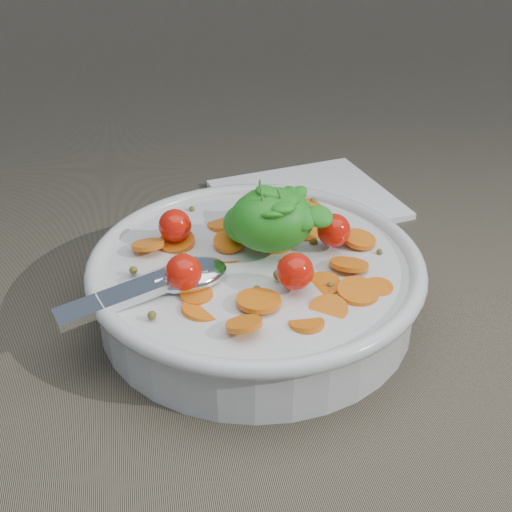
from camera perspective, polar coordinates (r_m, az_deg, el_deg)
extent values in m
plane|color=#6A604C|center=(0.53, 1.17, -4.56)|extent=(6.00, 6.00, 0.00)
cylinder|color=silver|center=(0.52, 0.00, -2.76)|extent=(0.25, 0.25, 0.05)
torus|color=silver|center=(0.50, 0.00, -0.50)|extent=(0.26, 0.26, 0.01)
cylinder|color=silver|center=(0.53, 0.00, -4.66)|extent=(0.13, 0.13, 0.01)
cylinder|color=brown|center=(0.52, 0.00, -2.76)|extent=(0.23, 0.23, 0.04)
cylinder|color=orange|center=(0.45, 6.46, -4.81)|extent=(0.03, 0.03, 0.01)
cylinder|color=orange|center=(0.48, -6.71, -2.26)|extent=(0.04, 0.04, 0.01)
cylinder|color=orange|center=(0.51, -2.42, -0.16)|extent=(0.03, 0.03, 0.01)
cylinder|color=orange|center=(0.54, 4.76, 2.24)|extent=(0.04, 0.04, 0.01)
cylinder|color=orange|center=(0.57, 4.79, 4.52)|extent=(0.03, 0.03, 0.01)
cylinder|color=orange|center=(0.47, -5.31, -3.52)|extent=(0.03, 0.03, 0.00)
cylinder|color=orange|center=(0.55, -2.70, 2.87)|extent=(0.04, 0.04, 0.01)
cylinder|color=orange|center=(0.55, -6.27, 1.74)|extent=(0.03, 0.03, 0.01)
cylinder|color=orange|center=(0.53, -7.04, 1.31)|extent=(0.04, 0.04, 0.01)
cylinder|color=orange|center=(0.48, 5.75, -2.69)|extent=(0.04, 0.04, 0.01)
cylinder|color=orange|center=(0.52, 1.66, 1.23)|extent=(0.04, 0.04, 0.01)
cylinder|color=orange|center=(0.43, -1.07, -6.07)|extent=(0.03, 0.03, 0.01)
cylinder|color=orange|center=(0.58, 0.74, 4.32)|extent=(0.03, 0.03, 0.01)
cylinder|color=orange|center=(0.46, -4.66, -4.85)|extent=(0.04, 0.04, 0.01)
cylinder|color=orange|center=(0.52, -2.43, 1.29)|extent=(0.03, 0.03, 0.01)
cylinder|color=orange|center=(0.52, -9.58, 0.99)|extent=(0.04, 0.04, 0.01)
cylinder|color=orange|center=(0.56, 2.62, 4.20)|extent=(0.03, 0.03, 0.01)
cylinder|color=orange|center=(0.45, 0.22, -3.99)|extent=(0.04, 0.04, 0.01)
cylinder|color=orange|center=(0.44, 4.50, -6.05)|extent=(0.03, 0.03, 0.01)
cylinder|color=orange|center=(0.53, 9.16, 1.49)|extent=(0.03, 0.03, 0.01)
cylinder|color=orange|center=(0.47, 9.07, -3.12)|extent=(0.04, 0.04, 0.01)
cylinder|color=orange|center=(0.48, 10.72, -2.87)|extent=(0.03, 0.03, 0.01)
cylinder|color=orange|center=(0.50, 8.28, -0.75)|extent=(0.03, 0.03, 0.01)
sphere|color=brown|center=(0.59, 0.69, 4.82)|extent=(0.01, 0.01, 0.01)
sphere|color=brown|center=(0.47, 0.08, -2.93)|extent=(0.01, 0.01, 0.01)
sphere|color=brown|center=(0.51, -6.43, 0.10)|extent=(0.01, 0.01, 0.01)
sphere|color=brown|center=(0.52, 10.92, 0.38)|extent=(0.01, 0.01, 0.01)
sphere|color=brown|center=(0.44, -9.24, -5.23)|extent=(0.01, 0.01, 0.01)
sphere|color=brown|center=(0.49, -10.85, -1.26)|extent=(0.01, 0.01, 0.01)
sphere|color=brown|center=(0.59, 4.31, 4.51)|extent=(0.01, 0.01, 0.01)
sphere|color=brown|center=(0.53, -1.32, 1.69)|extent=(0.01, 0.01, 0.01)
sphere|color=brown|center=(0.53, 5.16, 1.22)|extent=(0.01, 0.01, 0.01)
sphere|color=brown|center=(0.58, 5.11, 4.87)|extent=(0.01, 0.01, 0.01)
sphere|color=brown|center=(0.48, 1.96, -1.69)|extent=(0.01, 0.01, 0.01)
sphere|color=brown|center=(0.53, 9.99, 0.88)|extent=(0.01, 0.01, 0.01)
sphere|color=brown|center=(0.55, 7.43, 2.63)|extent=(0.01, 0.01, 0.01)
sphere|color=brown|center=(0.48, 6.63, -2.61)|extent=(0.01, 0.01, 0.01)
sphere|color=brown|center=(0.50, 3.94, -0.16)|extent=(0.01, 0.01, 0.01)
sphere|color=brown|center=(0.58, -5.72, 4.18)|extent=(0.01, 0.01, 0.01)
sphere|color=red|center=(0.51, 6.93, 2.29)|extent=(0.03, 0.03, 0.03)
sphere|color=red|center=(0.55, 0.52, 4.43)|extent=(0.03, 0.03, 0.03)
sphere|color=red|center=(0.52, -7.22, 2.71)|extent=(0.03, 0.03, 0.03)
sphere|color=red|center=(0.46, -6.46, -1.44)|extent=(0.03, 0.03, 0.03)
sphere|color=red|center=(0.46, 3.51, -1.38)|extent=(0.03, 0.03, 0.03)
ellipsoid|color=#2A9521|center=(0.50, 1.43, 3.25)|extent=(0.07, 0.06, 0.05)
ellipsoid|color=#2A9521|center=(0.51, -0.78, 2.93)|extent=(0.04, 0.04, 0.03)
ellipsoid|color=#2A9521|center=(0.49, 1.49, 5.12)|extent=(0.02, 0.02, 0.01)
ellipsoid|color=#2A9521|center=(0.51, 1.23, 4.43)|extent=(0.03, 0.03, 0.02)
ellipsoid|color=#2A9521|center=(0.51, 3.42, 4.21)|extent=(0.03, 0.03, 0.02)
ellipsoid|color=#2A9521|center=(0.48, 3.22, 3.31)|extent=(0.02, 0.02, 0.01)
ellipsoid|color=#2A9521|center=(0.48, 1.56, 3.67)|extent=(0.03, 0.03, 0.02)
ellipsoid|color=#2A9521|center=(0.50, 0.23, 4.04)|extent=(0.02, 0.02, 0.02)
ellipsoid|color=#2A9521|center=(0.49, 1.25, 5.57)|extent=(0.03, 0.03, 0.02)
ellipsoid|color=#2A9521|center=(0.49, 1.14, 3.80)|extent=(0.02, 0.02, 0.02)
ellipsoid|color=#2A9521|center=(0.52, 3.78, 5.55)|extent=(0.02, 0.02, 0.02)
ellipsoid|color=#2A9521|center=(0.48, 4.25, 3.30)|extent=(0.02, 0.02, 0.02)
ellipsoid|color=#2A9521|center=(0.49, 3.36, 4.09)|extent=(0.02, 0.03, 0.02)
ellipsoid|color=#2A9521|center=(0.51, 3.26, 4.51)|extent=(0.02, 0.03, 0.02)
ellipsoid|color=#2A9521|center=(0.49, 2.63, 5.09)|extent=(0.03, 0.03, 0.01)
ellipsoid|color=#2A9521|center=(0.49, 2.04, 3.15)|extent=(0.02, 0.02, 0.02)
ellipsoid|color=#2A9521|center=(0.49, 0.24, 3.21)|extent=(0.03, 0.03, 0.02)
ellipsoid|color=#2A9521|center=(0.52, 2.76, 5.11)|extent=(0.03, 0.03, 0.03)
ellipsoid|color=#2A9521|center=(0.53, 0.81, 5.03)|extent=(0.02, 0.02, 0.02)
ellipsoid|color=#2A9521|center=(0.49, 1.48, 4.23)|extent=(0.03, 0.03, 0.03)
ellipsoid|color=#2A9521|center=(0.55, -0.16, 5.21)|extent=(0.02, 0.02, 0.02)
ellipsoid|color=#2A9521|center=(0.50, 0.81, 3.70)|extent=(0.03, 0.03, 0.01)
ellipsoid|color=#2A9521|center=(0.48, 2.32, 4.38)|extent=(0.03, 0.03, 0.01)
ellipsoid|color=#2A9521|center=(0.48, 0.93, 3.30)|extent=(0.02, 0.02, 0.01)
ellipsoid|color=#2A9521|center=(0.49, 5.67, 3.52)|extent=(0.03, 0.03, 0.02)
cylinder|color=#4C8C33|center=(0.49, 2.54, 4.08)|extent=(0.01, 0.01, 0.04)
cylinder|color=#4C8C33|center=(0.50, 0.33, 4.67)|extent=(0.00, 0.01, 0.04)
cylinder|color=#4C8C33|center=(0.48, 0.81, 3.78)|extent=(0.01, 0.01, 0.04)
ellipsoid|color=silver|center=(0.48, -5.84, -1.66)|extent=(0.07, 0.06, 0.02)
cube|color=silver|center=(0.47, -10.96, -3.22)|extent=(0.11, 0.05, 0.02)
cylinder|color=silver|center=(0.47, -7.86, -2.16)|extent=(0.02, 0.02, 0.01)
cube|color=white|center=(0.70, 4.49, 5.06)|extent=(0.20, 0.18, 0.01)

